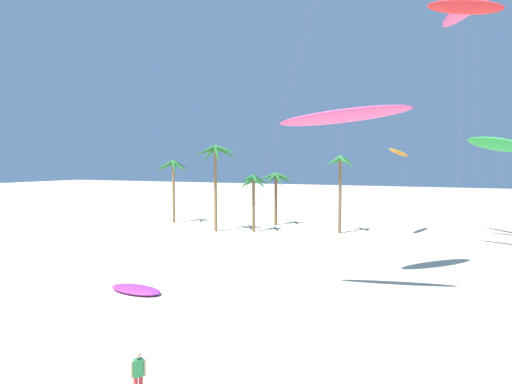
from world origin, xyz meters
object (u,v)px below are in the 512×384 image
(palm_tree_2, at_px, (253,184))
(flying_kite_0, at_px, (399,153))
(flying_kite_4, at_px, (464,7))
(palm_tree_3, at_px, (276,181))
(flying_kite_6, at_px, (344,116))
(palm_tree_0, at_px, (173,171))
(palm_tree_1, at_px, (215,158))
(flying_kite_2, at_px, (498,144))
(flying_kite_3, at_px, (470,5))
(palm_tree_4, at_px, (340,168))
(person_mid_field, at_px, (138,374))
(grounded_kite_0, at_px, (136,289))

(palm_tree_2, xyz_separation_m, flying_kite_0, (15.12, 4.09, 3.43))
(flying_kite_4, bearing_deg, palm_tree_3, 148.51)
(flying_kite_0, height_order, flying_kite_6, flying_kite_6)
(palm_tree_0, distance_m, flying_kite_0, 27.71)
(palm_tree_1, xyz_separation_m, flying_kite_0, (19.11, 5.76, 0.53))
(palm_tree_2, xyz_separation_m, flying_kite_4, (20.61, -6.54, 14.15))
(flying_kite_2, bearing_deg, palm_tree_3, 176.26)
(palm_tree_3, bearing_deg, palm_tree_1, -120.78)
(palm_tree_1, height_order, flying_kite_4, flying_kite_4)
(flying_kite_0, xyz_separation_m, flying_kite_3, (6.19, -3.94, 13.05))
(palm_tree_0, distance_m, flying_kite_4, 36.56)
(palm_tree_4, distance_m, flying_kite_0, 6.30)
(palm_tree_1, height_order, flying_kite_2, flying_kite_2)
(flying_kite_0, distance_m, person_mid_field, 37.83)
(palm_tree_0, relative_size, flying_kite_3, 0.35)
(palm_tree_0, height_order, palm_tree_2, palm_tree_0)
(palm_tree_1, distance_m, palm_tree_2, 5.20)
(flying_kite_3, bearing_deg, flying_kite_0, 147.52)
(palm_tree_3, bearing_deg, palm_tree_4, -18.58)
(flying_kite_3, bearing_deg, palm_tree_0, 176.29)
(palm_tree_4, relative_size, person_mid_field, 5.34)
(palm_tree_1, bearing_deg, flying_kite_4, -11.20)
(palm_tree_1, height_order, grounded_kite_0, palm_tree_1)
(flying_kite_0, relative_size, grounded_kite_0, 2.57)
(palm_tree_0, distance_m, palm_tree_4, 21.64)
(palm_tree_0, xyz_separation_m, palm_tree_1, (8.47, -4.01, 1.54))
(palm_tree_4, bearing_deg, flying_kite_2, 5.15)
(flying_kite_6, bearing_deg, grounded_kite_0, -164.01)
(flying_kite_0, bearing_deg, palm_tree_0, -176.36)
(flying_kite_4, relative_size, person_mid_field, 12.91)
(palm_tree_2, distance_m, grounded_kite_0, 24.24)
(palm_tree_3, bearing_deg, person_mid_field, -75.06)
(palm_tree_1, xyz_separation_m, person_mid_field, (14.70, -30.96, -7.43))
(palm_tree_3, height_order, flying_kite_3, flying_kite_3)
(palm_tree_1, bearing_deg, palm_tree_2, 22.72)
(flying_kite_4, xyz_separation_m, person_mid_field, (-9.89, -26.09, -18.70))
(palm_tree_0, xyz_separation_m, grounded_kite_0, (15.40, -25.82, -6.60))
(palm_tree_3, xyz_separation_m, palm_tree_4, (8.70, -2.93, 1.68))
(palm_tree_0, height_order, flying_kite_6, flying_kite_6)
(grounded_kite_0, bearing_deg, flying_kite_3, 52.14)
(flying_kite_2, bearing_deg, palm_tree_2, -170.11)
(flying_kite_0, xyz_separation_m, flying_kite_2, (9.20, 0.15, 0.70))
(palm_tree_0, bearing_deg, person_mid_field, -56.46)
(palm_tree_1, height_order, flying_kite_3, flying_kite_3)
(flying_kite_0, relative_size, flying_kite_3, 0.41)
(flying_kite_0, bearing_deg, person_mid_field, -96.84)
(palm_tree_4, height_order, flying_kite_2, flying_kite_2)
(palm_tree_1, xyz_separation_m, flying_kite_2, (28.31, 5.91, 1.24))
(palm_tree_0, bearing_deg, flying_kite_3, -3.71)
(flying_kite_3, height_order, grounded_kite_0, flying_kite_3)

